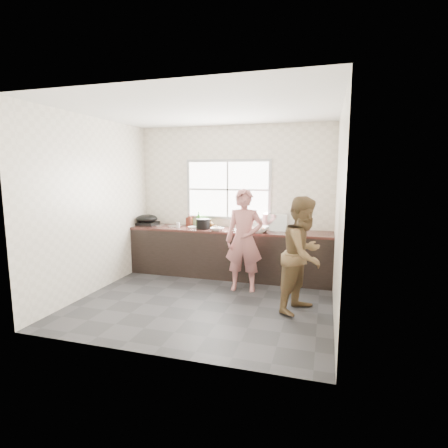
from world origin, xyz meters
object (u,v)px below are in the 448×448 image
(person_side, at_px, (303,255))
(bowl_crabs, at_px, (258,231))
(black_pot, at_px, (203,224))
(bottle_green, at_px, (199,219))
(woman, at_px, (244,244))
(bottle_brown_tall, at_px, (189,220))
(cutting_board, at_px, (207,226))
(bowl_mince, at_px, (217,229))
(wok, at_px, (147,219))
(dish_rack, at_px, (276,223))
(bowl_held, at_px, (248,230))
(burner, at_px, (147,224))
(plate_food, at_px, (194,227))
(bottle_brown_short, at_px, (210,224))
(glass_jar, at_px, (178,225))
(pot_lid_left, at_px, (159,225))
(pot_lid_right, at_px, (175,226))

(person_side, height_order, bowl_crabs, person_side)
(black_pot, xyz_separation_m, bottle_green, (-0.16, 0.20, 0.06))
(woman, bearing_deg, bottle_brown_tall, 140.23)
(cutting_board, height_order, bottle_brown_tall, bottle_brown_tall)
(bowl_mince, relative_size, wok, 0.55)
(bowl_crabs, height_order, dish_rack, dish_rack)
(wok, bearing_deg, bowl_held, -5.20)
(bowl_mince, relative_size, burner, 0.60)
(plate_food, bearing_deg, bottle_brown_short, 4.40)
(bottle_brown_tall, bearing_deg, woman, -33.90)
(person_side, height_order, cutting_board, person_side)
(glass_jar, xyz_separation_m, dish_rack, (1.77, 0.11, 0.11))
(person_side, distance_m, wok, 3.24)
(woman, bearing_deg, bowl_crabs, 66.63)
(bottle_brown_short, bearing_deg, plate_food, -175.60)
(black_pot, xyz_separation_m, pot_lid_left, (-0.95, 0.14, -0.08))
(woman, distance_m, person_side, 1.12)
(pot_lid_left, bearing_deg, bowl_mince, -12.39)
(bowl_crabs, height_order, wok, wok)
(bowl_crabs, bearing_deg, bowl_mince, -179.65)
(woman, height_order, pot_lid_right, woman)
(cutting_board, xyz_separation_m, dish_rack, (1.29, -0.10, 0.13))
(bottle_brown_tall, height_order, dish_rack, dish_rack)
(bowl_held, xyz_separation_m, bottle_brown_short, (-0.75, 0.25, 0.04))
(woman, height_order, glass_jar, woman)
(plate_food, relative_size, pot_lid_left, 0.94)
(plate_food, height_order, wok, wok)
(bowl_held, height_order, pot_lid_right, bowl_held)
(plate_food, height_order, bottle_green, bottle_green)
(bowl_held, bearing_deg, bowl_mince, 180.00)
(bowl_crabs, bearing_deg, bottle_brown_tall, 163.97)
(bowl_held, distance_m, dish_rack, 0.51)
(bowl_held, xyz_separation_m, burner, (-2.04, 0.26, -0.00))
(plate_food, bearing_deg, bowl_held, -12.20)
(bottle_brown_tall, bearing_deg, bowl_held, -18.49)
(bottle_green, height_order, bottle_brown_short, bottle_green)
(person_side, xyz_separation_m, pot_lid_right, (-2.45, 1.28, 0.09))
(pot_lid_left, bearing_deg, pot_lid_right, -5.12)
(black_pot, distance_m, burner, 1.20)
(bowl_mince, height_order, pot_lid_left, bowl_mince)
(woman, relative_size, person_side, 0.97)
(person_side, distance_m, burner, 3.30)
(bowl_mince, bearing_deg, bottle_brown_short, 130.09)
(woman, xyz_separation_m, burner, (-2.08, 0.70, 0.13))
(cutting_board, bearing_deg, person_side, -36.37)
(bowl_held, xyz_separation_m, bottle_green, (-1.01, 0.34, 0.11))
(cutting_board, bearing_deg, woman, -40.52)
(black_pot, height_order, bottle_brown_tall, bottle_brown_tall)
(bottle_brown_short, xyz_separation_m, wok, (-1.25, -0.07, 0.06))
(person_side, xyz_separation_m, bottle_green, (-2.00, 1.38, 0.23))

